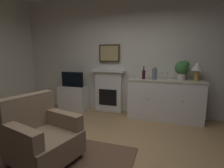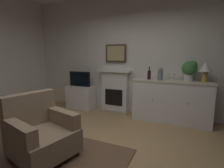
{
  "view_description": "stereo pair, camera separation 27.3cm",
  "coord_description": "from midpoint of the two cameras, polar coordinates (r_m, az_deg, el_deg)",
  "views": [
    {
      "loc": [
        0.82,
        -2.01,
        1.45
      ],
      "look_at": [
        -0.02,
        0.55,
        1.0
      ],
      "focal_mm": 26.72,
      "sensor_mm": 36.0,
      "label": 1
    },
    {
      "loc": [
        1.08,
        -1.91,
        1.45
      ],
      "look_at": [
        -0.02,
        0.55,
        1.0
      ],
      "focal_mm": 26.72,
      "sensor_mm": 36.0,
      "label": 2
    }
  ],
  "objects": [
    {
      "name": "ground_plane",
      "position": [
        2.65,
        -7.03,
        -25.11
      ],
      "size": [
        6.3,
        4.43,
        0.1
      ],
      "primitive_type": "cube",
      "color": "tan",
      "rests_on": "ground"
    },
    {
      "name": "framed_picture",
      "position": [
        4.35,
        -2.78,
        10.45
      ],
      "size": [
        0.55,
        0.04,
        0.45
      ],
      "color": "#473323"
    },
    {
      "name": "wine_glass_center",
      "position": [
        3.88,
        16.49,
        3.2
      ],
      "size": [
        0.07,
        0.07,
        0.16
      ],
      "color": "silver",
      "rests_on": "sideboard_cabinet"
    },
    {
      "name": "wine_bottle",
      "position": [
        3.88,
        8.8,
        3.28
      ],
      "size": [
        0.08,
        0.08,
        0.29
      ],
      "color": "#331419",
      "rests_on": "sideboard_cabinet"
    },
    {
      "name": "tv_set",
      "position": [
        4.63,
        -15.1,
        1.5
      ],
      "size": [
        0.62,
        0.07,
        0.4
      ],
      "color": "black",
      "rests_on": "tv_cabinet"
    },
    {
      "name": "wine_glass_left",
      "position": [
        3.9,
        14.88,
        3.32
      ],
      "size": [
        0.07,
        0.07,
        0.16
      ],
      "color": "silver",
      "rests_on": "sideboard_cabinet"
    },
    {
      "name": "table_lamp",
      "position": [
        3.88,
        25.36,
        5.02
      ],
      "size": [
        0.26,
        0.26,
        0.4
      ],
      "color": "#B79338",
      "rests_on": "sideboard_cabinet"
    },
    {
      "name": "fireplace_unit",
      "position": [
        4.4,
        -2.89,
        -2.34
      ],
      "size": [
        0.87,
        0.3,
        1.1
      ],
      "color": "white",
      "rests_on": "ground_plane"
    },
    {
      "name": "armchair",
      "position": [
        2.62,
        -25.94,
        -15.62
      ],
      "size": [
        0.97,
        0.93,
        0.92
      ],
      "color": "#8C7259",
      "rests_on": "ground_plane"
    },
    {
      "name": "potted_plant_small",
      "position": [
        3.9,
        21.11,
        4.99
      ],
      "size": [
        0.3,
        0.3,
        0.43
      ],
      "color": "beige",
      "rests_on": "sideboard_cabinet"
    },
    {
      "name": "sideboard_cabinet",
      "position": [
        3.97,
        15.67,
        -5.23
      ],
      "size": [
        1.66,
        0.49,
        0.93
      ],
      "color": "white",
      "rests_on": "ground_plane"
    },
    {
      "name": "area_rug",
      "position": [
        2.79,
        -26.45,
        -22.76
      ],
      "size": [
        2.5,
        1.51,
        0.02
      ],
      "primitive_type": "cube",
      "color": "brown",
      "rests_on": "ground_plane"
    },
    {
      "name": "wall_rear",
      "position": [
        4.25,
        5.29,
        10.03
      ],
      "size": [
        6.3,
        0.06,
        2.99
      ],
      "primitive_type": "cube",
      "color": "silver",
      "rests_on": "ground_plane"
    },
    {
      "name": "tv_cabinet",
      "position": [
        4.75,
        -14.68,
        -4.64
      ],
      "size": [
        0.75,
        0.42,
        0.63
      ],
      "color": "white",
      "rests_on": "ground_plane"
    },
    {
      "name": "vase_decorative",
      "position": [
        3.83,
        12.38,
        3.57
      ],
      "size": [
        0.11,
        0.11,
        0.28
      ],
      "color": "slate",
      "rests_on": "sideboard_cabinet"
    }
  ]
}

